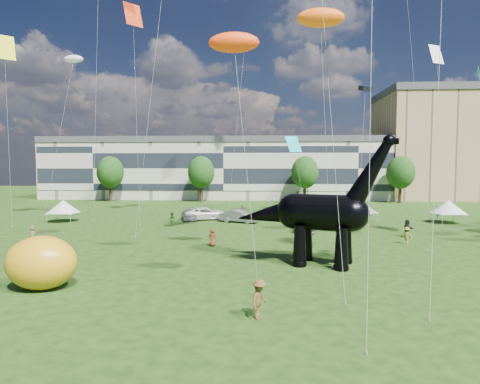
{
  "coord_description": "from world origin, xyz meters",
  "views": [
    {
      "loc": [
        -0.33,
        -24.29,
        7.17
      ],
      "look_at": [
        -2.05,
        8.0,
        5.0
      ],
      "focal_mm": 30.0,
      "sensor_mm": 36.0,
      "label": 1
    }
  ],
  "objects": [
    {
      "name": "tree_far_right",
      "position": [
        26.0,
        53.0,
        6.29
      ],
      "size": [
        5.2,
        5.2,
        9.44
      ],
      "color": "#382314",
      "rests_on": "ground"
    },
    {
      "name": "gazebo_near",
      "position": [
        12.27,
        27.05,
        1.97
      ],
      "size": [
        5.25,
        5.25,
        2.8
      ],
      "rotation": [
        0.0,
        0.0,
        0.4
      ],
      "color": "white",
      "rests_on": "ground"
    },
    {
      "name": "ground",
      "position": [
        0.0,
        0.0,
        0.0
      ],
      "size": [
        220.0,
        220.0,
        0.0
      ],
      "primitive_type": "plane",
      "color": "#16330C",
      "rests_on": "ground"
    },
    {
      "name": "gazebo_far",
      "position": [
        22.84,
        26.4,
        2.0
      ],
      "size": [
        4.38,
        4.38,
        2.85
      ],
      "rotation": [
        0.0,
        0.0,
        0.08
      ],
      "color": "silver",
      "rests_on": "ground"
    },
    {
      "name": "tree_mid_right",
      "position": [
        8.0,
        53.0,
        6.29
      ],
      "size": [
        5.2,
        5.2,
        9.44
      ],
      "color": "#382314",
      "rests_on": "ground"
    },
    {
      "name": "car_white",
      "position": [
        -7.56,
        27.73,
        0.81
      ],
      "size": [
        6.4,
        4.41,
        1.62
      ],
      "primitive_type": "imported",
      "rotation": [
        0.0,
        0.0,
        1.89
      ],
      "color": "white",
      "rests_on": "ground"
    },
    {
      "name": "dinosaur_sculpture",
      "position": [
        3.63,
        4.67,
        3.61
      ],
      "size": [
        11.57,
        5.44,
        9.57
      ],
      "rotation": [
        0.0,
        0.0,
        -0.33
      ],
      "color": "black",
      "rests_on": "ground"
    },
    {
      "name": "car_grey",
      "position": [
        -3.02,
        25.42,
        0.79
      ],
      "size": [
        5.1,
        3.23,
        1.59
      ],
      "primitive_type": "imported",
      "rotation": [
        0.0,
        0.0,
        1.22
      ],
      "color": "gray",
      "rests_on": "ground"
    },
    {
      "name": "tree_far_left",
      "position": [
        -30.0,
        53.0,
        6.29
      ],
      "size": [
        5.2,
        5.2,
        9.44
      ],
      "color": "#382314",
      "rests_on": "ground"
    },
    {
      "name": "car_dark",
      "position": [
        4.58,
        19.44,
        0.79
      ],
      "size": [
        3.09,
        5.72,
        1.57
      ],
      "primitive_type": "imported",
      "rotation": [
        0.0,
        0.0,
        -0.17
      ],
      "color": "#595960",
      "rests_on": "ground"
    },
    {
      "name": "apartment_block",
      "position": [
        40.0,
        65.0,
        11.0
      ],
      "size": [
        28.0,
        18.0,
        22.0
      ],
      "primitive_type": "cube",
      "color": "tan",
      "rests_on": "ground"
    },
    {
      "name": "gazebo_left",
      "position": [
        -25.41,
        24.98,
        1.93
      ],
      "size": [
        4.18,
        4.18,
        2.74
      ],
      "rotation": [
        0.0,
        0.0,
        0.07
      ],
      "color": "silver",
      "rests_on": "ground"
    },
    {
      "name": "car_silver",
      "position": [
        -9.73,
        27.15,
        0.77
      ],
      "size": [
        2.93,
        4.81,
        1.53
      ],
      "primitive_type": "imported",
      "rotation": [
        0.0,
        0.0,
        0.27
      ],
      "color": "silver",
      "rests_on": "ground"
    },
    {
      "name": "visitors",
      "position": [
        -1.92,
        13.15,
        0.86
      ],
      "size": [
        54.95,
        39.11,
        1.87
      ],
      "color": "#3E7C31",
      "rests_on": "ground"
    },
    {
      "name": "tree_mid_left",
      "position": [
        -12.0,
        53.0,
        6.29
      ],
      "size": [
        5.2,
        5.2,
        9.44
      ],
      "color": "#382314",
      "rests_on": "ground"
    },
    {
      "name": "terrace_row",
      "position": [
        -8.0,
        62.0,
        6.0
      ],
      "size": [
        78.0,
        11.0,
        12.0
      ],
      "primitive_type": "cube",
      "color": "beige",
      "rests_on": "ground"
    },
    {
      "name": "kites",
      "position": [
        12.33,
        15.45,
        21.16
      ],
      "size": [
        66.55,
        53.4,
        30.24
      ],
      "color": "red",
      "rests_on": "ground"
    },
    {
      "name": "inflatable_yellow",
      "position": [
        -12.98,
        -2.17,
        1.55
      ],
      "size": [
        4.12,
        3.22,
        3.11
      ],
      "primitive_type": "ellipsoid",
      "rotation": [
        0.0,
        0.0,
        0.03
      ],
      "color": "orange",
      "rests_on": "ground"
    }
  ]
}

